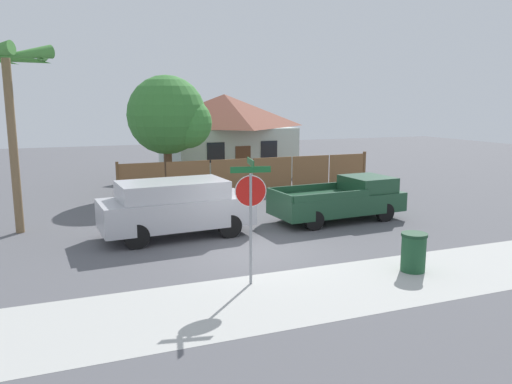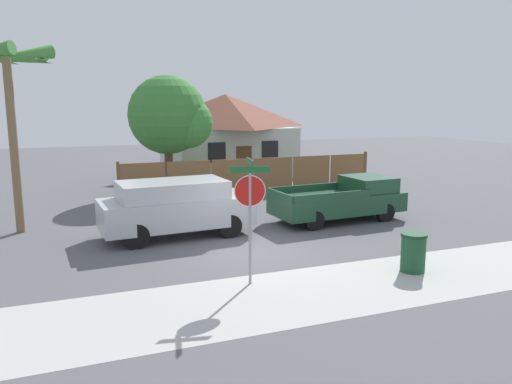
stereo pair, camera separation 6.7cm
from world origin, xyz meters
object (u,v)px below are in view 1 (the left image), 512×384
Objects in this scene: house at (225,133)px; oak_tree at (171,117)px; orange_pickup at (342,199)px; stop_sign at (251,200)px; palm_tree at (7,72)px; trash_bin at (413,252)px; red_suv at (176,206)px.

oak_tree is (-4.47, -5.54, 1.17)m from house.
orange_pickup is at bearing -88.77° from house.
oak_tree is at bearing 97.49° from stop_sign.
palm_tree is 1.22× the size of orange_pickup.
stop_sign is at bearing -141.61° from orange_pickup.
house is at bearing 45.25° from palm_tree.
house is 7.33× the size of trash_bin.
trash_bin is at bearing 2.23° from stop_sign.
palm_tree is (-10.94, -11.03, 2.83)m from house.
palm_tree is at bearing 164.15° from orange_pickup.
oak_tree reaches higher than red_suv.
trash_bin is (4.31, -0.69, -1.58)m from stop_sign.
red_suv is 0.99× the size of orange_pickup.
stop_sign is at bearing -85.48° from red_suv.
oak_tree is at bearing 104.19° from trash_bin.
stop_sign is 2.99× the size of trash_bin.
orange_pickup is 1.65× the size of stop_sign.
orange_pickup is (0.29, -13.45, -1.75)m from house.
orange_pickup is at bearing -3.54° from red_suv.
trash_bin is at bearing -75.81° from oak_tree.
oak_tree is 9.68m from orange_pickup.
red_suv is 6.35m from orange_pickup.
house reaches higher than trash_bin.
palm_tree reaches higher than oak_tree.
trash_bin is at bearing -93.03° from house.
oak_tree reaches higher than stop_sign.
red_suv is 4.89× the size of trash_bin.
palm_tree is 13.74m from trash_bin.
orange_pickup is at bearing 53.34° from stop_sign.
oak_tree reaches higher than orange_pickup.
house is at bearing 51.11° from oak_tree.
oak_tree is at bearing 40.35° from palm_tree.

